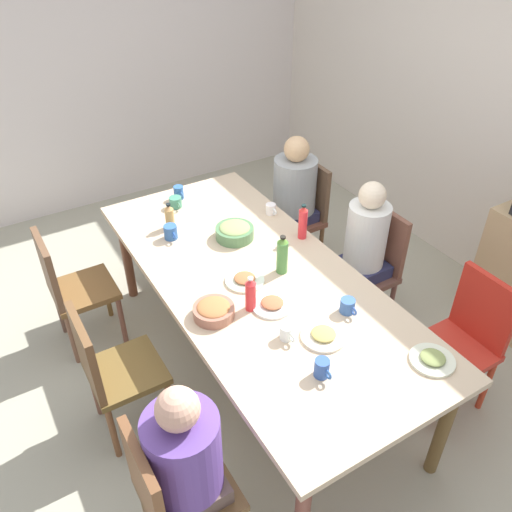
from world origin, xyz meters
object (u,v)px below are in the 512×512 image
Objects in this scene: cup_4 at (348,306)px; bottle_1 at (282,255)px; chair_2 at (466,337)px; cup_1 at (176,202)px; plate_2 at (272,304)px; plate_3 at (432,359)px; plate_1 at (245,280)px; bowl_0 at (235,231)px; person_1 at (293,192)px; dining_table at (256,285)px; person_4 at (363,247)px; bowl_1 at (214,310)px; cup_3 at (287,332)px; chair_3 at (70,285)px; person_5 at (187,461)px; plate_0 at (323,335)px; chair_0 at (110,368)px; cup_6 at (271,209)px; cup_2 at (179,193)px; cup_0 at (171,232)px; bottle_2 at (170,217)px; bottle_3 at (251,294)px; cup_5 at (322,368)px; bottle_0 at (303,222)px; chair_4 at (371,263)px; chair_5 at (171,494)px; chair_1 at (302,210)px.

bottle_1 reaches higher than cup_4.
cup_1 is (-1.81, -1.00, 0.30)m from chair_2.
plate_3 is (0.74, 0.45, 0.00)m from plate_2.
bowl_0 reaches higher than plate_1.
plate_2 is 1.83× the size of cup_1.
dining_table is at bearing -45.22° from person_1.
person_4 reaches higher than bowl_1.
plate_1 is 0.51m from cup_3.
chair_3 reaches higher than plate_2.
plate_0 is at bearing 104.38° from person_5.
chair_0 is 8.47× the size of cup_3.
cup_6 is at bearing -145.62° from person_4.
person_4 is at bearing 37.93° from cup_2.
cup_2 is (-1.08, 0.92, 0.31)m from chair_0.
cup_3 is 1.00× the size of cup_6.
dining_table is 20.19× the size of cup_0.
bottle_2 reaches higher than chair_0.
bottle_3 reaches higher than bowl_0.
cup_3 is at bearing -61.76° from person_4.
dining_table is at bearing 94.14° from plate_1.
bowl_0 is at bearing 142.44° from bowl_1.
chair_3 is at bearing -96.32° from bottle_2.
cup_6 is at bearing 41.34° from cup_2.
cup_2 reaches higher than cup_1.
person_1 reaches higher than plate_2.
chair_0 is 8.28× the size of cup_5.
bottle_2 is at bearing -128.71° from bottle_0.
chair_2 is at bearing 88.54° from cup_5.
cup_4 is (1.60, 0.27, -0.01)m from cup_2.
cup_1 is at bearing -134.31° from chair_4.
bottle_1 reaches higher than chair_5.
plate_3 is at bearing 14.56° from cup_4.
person_4 reaches higher than person_1.
chair_0 and chair_2 have the same top height.
chair_2 reaches higher than cup_4.
chair_4 is at bearing 152.10° from plate_3.
chair_0 is at bearing 0.00° from chair_3.
person_5 is at bearing -35.53° from bowl_1.
cup_0 is 0.57× the size of bottle_3.
cup_4 reaches higher than plate_1.
chair_4 reaches higher than dining_table.
plate_0 is (1.44, -0.89, 0.27)m from chair_1.
plate_1 is at bearing 177.00° from cup_5.
chair_3 is at bearing -114.27° from bottle_0.
person_1 is 1.57m from bowl_1.
cup_5 reaches higher than cup_3.
cup_6 is (0.28, -0.47, 0.30)m from chair_1.
chair_1 is 0.85m from person_4.
bottle_1 reaches higher than plate_1.
cup_3 is (0.34, 0.24, 0.00)m from bowl_1.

